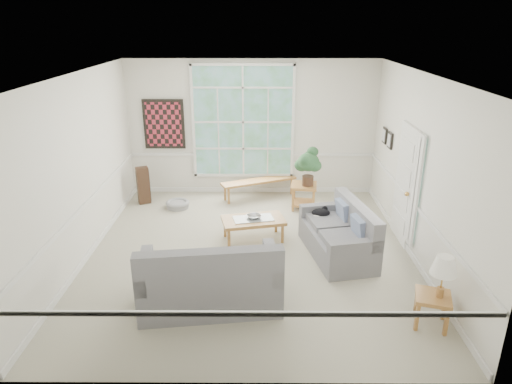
% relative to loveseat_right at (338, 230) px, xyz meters
% --- Properties ---
extents(floor, '(5.50, 6.00, 0.01)m').
position_rel_loveseat_right_xyz_m(floor, '(-1.47, 0.03, -0.46)').
color(floor, '#A8A38E').
rests_on(floor, ground).
extents(ceiling, '(5.50, 6.00, 0.02)m').
position_rel_loveseat_right_xyz_m(ceiling, '(-1.47, 0.03, 2.55)').
color(ceiling, white).
rests_on(ceiling, ground).
extents(wall_back, '(5.50, 0.02, 3.00)m').
position_rel_loveseat_right_xyz_m(wall_back, '(-1.47, 3.03, 1.05)').
color(wall_back, white).
rests_on(wall_back, ground).
extents(wall_front, '(5.50, 0.02, 3.00)m').
position_rel_loveseat_right_xyz_m(wall_front, '(-1.47, -2.97, 1.05)').
color(wall_front, white).
rests_on(wall_front, ground).
extents(wall_left, '(0.02, 6.00, 3.00)m').
position_rel_loveseat_right_xyz_m(wall_left, '(-4.22, 0.03, 1.05)').
color(wall_left, white).
rests_on(wall_left, ground).
extents(wall_right, '(0.02, 6.00, 3.00)m').
position_rel_loveseat_right_xyz_m(wall_right, '(1.28, 0.03, 1.05)').
color(wall_right, white).
rests_on(wall_right, ground).
extents(window_back, '(2.30, 0.08, 2.40)m').
position_rel_loveseat_right_xyz_m(window_back, '(-1.67, 2.99, 1.20)').
color(window_back, white).
rests_on(window_back, wall_back).
extents(entry_door, '(0.08, 0.90, 2.10)m').
position_rel_loveseat_right_xyz_m(entry_door, '(1.24, 0.63, 0.60)').
color(entry_door, white).
rests_on(entry_door, floor).
extents(door_sidelight, '(0.08, 0.26, 1.90)m').
position_rel_loveseat_right_xyz_m(door_sidelight, '(1.24, 0.00, 0.70)').
color(door_sidelight, white).
rests_on(door_sidelight, wall_right).
extents(wall_art, '(0.90, 0.06, 1.10)m').
position_rel_loveseat_right_xyz_m(wall_art, '(-3.42, 2.98, 1.15)').
color(wall_art, maroon).
rests_on(wall_art, wall_back).
extents(wall_frame_near, '(0.04, 0.26, 0.32)m').
position_rel_loveseat_right_xyz_m(wall_frame_near, '(1.24, 1.78, 1.10)').
color(wall_frame_near, black).
rests_on(wall_frame_near, wall_right).
extents(wall_frame_far, '(0.04, 0.26, 0.32)m').
position_rel_loveseat_right_xyz_m(wall_frame_far, '(1.24, 2.18, 1.10)').
color(wall_frame_far, black).
rests_on(wall_frame_far, wall_right).
extents(loveseat_right, '(1.18, 1.81, 0.90)m').
position_rel_loveseat_right_xyz_m(loveseat_right, '(0.00, 0.00, 0.00)').
color(loveseat_right, slate).
rests_on(loveseat_right, floor).
extents(loveseat_front, '(2.03, 1.22, 1.04)m').
position_rel_loveseat_right_xyz_m(loveseat_front, '(-2.01, -1.44, 0.07)').
color(loveseat_front, slate).
rests_on(loveseat_front, floor).
extents(coffee_table, '(1.21, 0.83, 0.41)m').
position_rel_loveseat_right_xyz_m(coffee_table, '(-1.42, 0.55, -0.24)').
color(coffee_table, '#AC7339').
rests_on(coffee_table, floor).
extents(pewter_bowl, '(0.41, 0.41, 0.07)m').
position_rel_loveseat_right_xyz_m(pewter_bowl, '(-1.41, 0.58, -0.00)').
color(pewter_bowl, '#97979C').
rests_on(pewter_bowl, coffee_table).
extents(window_bench, '(1.72, 1.00, 0.40)m').
position_rel_loveseat_right_xyz_m(window_bench, '(-1.32, 2.68, -0.25)').
color(window_bench, '#AC7339').
rests_on(window_bench, floor).
extents(end_table, '(0.59, 0.59, 0.53)m').
position_rel_loveseat_right_xyz_m(end_table, '(-0.38, 2.05, -0.19)').
color(end_table, '#AC7339').
rests_on(end_table, floor).
extents(houseplant, '(0.51, 0.51, 0.82)m').
position_rel_loveseat_right_xyz_m(houseplant, '(-0.31, 2.00, 0.49)').
color(houseplant, '#295430').
rests_on(houseplant, end_table).
extents(side_table, '(0.55, 0.55, 0.45)m').
position_rel_loveseat_right_xyz_m(side_table, '(0.93, -1.92, -0.23)').
color(side_table, '#AC7339').
rests_on(side_table, floor).
extents(table_lamp, '(0.45, 0.45, 0.58)m').
position_rel_loveseat_right_xyz_m(table_lamp, '(0.99, -1.94, 0.29)').
color(table_lamp, silver).
rests_on(table_lamp, side_table).
extents(pet_bed, '(0.54, 0.54, 0.15)m').
position_rel_loveseat_right_xyz_m(pet_bed, '(-3.06, 2.05, -0.38)').
color(pet_bed, gray).
rests_on(pet_bed, floor).
extents(floor_speaker, '(0.31, 0.28, 0.81)m').
position_rel_loveseat_right_xyz_m(floor_speaker, '(-3.83, 2.32, -0.05)').
color(floor_speaker, '#3D271A').
rests_on(floor_speaker, floor).
extents(cat, '(0.33, 0.24, 0.16)m').
position_rel_loveseat_right_xyz_m(cat, '(-0.21, 0.56, 0.09)').
color(cat, black).
rests_on(cat, loveseat_right).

